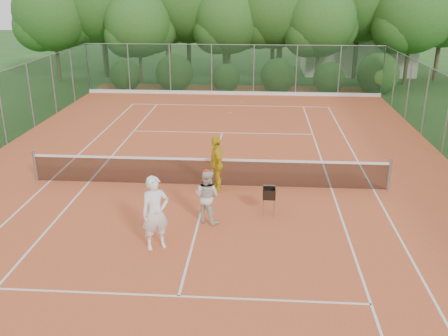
# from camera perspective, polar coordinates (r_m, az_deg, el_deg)

# --- Properties ---
(ground) EXTENTS (120.00, 120.00, 0.00)m
(ground) POSITION_cam_1_polar(r_m,az_deg,el_deg) (16.84, -1.82, -2.06)
(ground) COLOR #244E1B
(ground) RESTS_ON ground
(clay_court) EXTENTS (18.00, 36.00, 0.02)m
(clay_court) POSITION_cam_1_polar(r_m,az_deg,el_deg) (16.83, -1.82, -2.03)
(clay_court) COLOR #CB592E
(clay_court) RESTS_ON ground
(club_building) EXTENTS (8.00, 5.00, 3.00)m
(club_building) POSITION_cam_1_polar(r_m,az_deg,el_deg) (40.48, 14.87, 12.62)
(club_building) COLOR beige
(club_building) RESTS_ON ground
(tennis_net) EXTENTS (11.97, 0.10, 1.10)m
(tennis_net) POSITION_cam_1_polar(r_m,az_deg,el_deg) (16.64, -1.84, -0.36)
(tennis_net) COLOR gray
(tennis_net) RESTS_ON clay_court
(player_white) EXTENTS (0.84, 0.74, 1.94)m
(player_white) POSITION_cam_1_polar(r_m,az_deg,el_deg) (12.69, -7.84, -5.10)
(player_white) COLOR white
(player_white) RESTS_ON clay_court
(player_center_grp) EXTENTS (0.93, 0.85, 1.59)m
(player_center_grp) POSITION_cam_1_polar(r_m,az_deg,el_deg) (14.01, -1.97, -3.23)
(player_center_grp) COLOR silver
(player_center_grp) RESTS_ON clay_court
(player_yellow) EXTENTS (0.76, 1.18, 1.86)m
(player_yellow) POSITION_cam_1_polar(r_m,az_deg,el_deg) (16.12, -0.88, 0.53)
(player_yellow) COLOR gold
(player_yellow) RESTS_ON clay_court
(ball_hopper) EXTENTS (0.35, 0.35, 0.81)m
(ball_hopper) POSITION_cam_1_polar(r_m,az_deg,el_deg) (14.58, 5.18, -2.96)
(ball_hopper) COLOR gray
(ball_hopper) RESTS_ON clay_court
(stray_ball_a) EXTENTS (0.07, 0.07, 0.07)m
(stray_ball_a) POSITION_cam_1_polar(r_m,az_deg,el_deg) (28.89, 2.06, 7.54)
(stray_ball_a) COLOR #C2E535
(stray_ball_a) RESTS_ON clay_court
(stray_ball_b) EXTENTS (0.07, 0.07, 0.07)m
(stray_ball_b) POSITION_cam_1_polar(r_m,az_deg,el_deg) (26.42, 0.75, 6.35)
(stray_ball_b) COLOR #E9EF37
(stray_ball_b) RESTS_ON clay_court
(stray_ball_c) EXTENTS (0.07, 0.07, 0.07)m
(stray_ball_c) POSITION_cam_1_polar(r_m,az_deg,el_deg) (26.30, 0.51, 6.28)
(stray_ball_c) COLOR #AEC52D
(stray_ball_c) RESTS_ON clay_court
(court_markings) EXTENTS (11.03, 23.83, 0.01)m
(court_markings) POSITION_cam_1_polar(r_m,az_deg,el_deg) (16.83, -1.82, -1.99)
(court_markings) COLOR white
(court_markings) RESTS_ON clay_court
(fence_back) EXTENTS (18.07, 0.07, 3.00)m
(fence_back) POSITION_cam_1_polar(r_m,az_deg,el_deg) (30.93, 0.99, 11.16)
(fence_back) COLOR #19381E
(fence_back) RESTS_ON clay_court
(tropical_treeline) EXTENTS (32.10, 8.49, 15.03)m
(tropical_treeline) POSITION_cam_1_polar(r_m,az_deg,el_deg) (35.74, 3.92, 18.12)
(tropical_treeline) COLOR brown
(tropical_treeline) RESTS_ON ground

